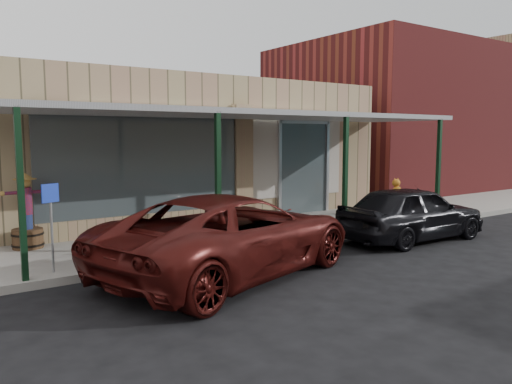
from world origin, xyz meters
TOP-DOWN VIEW (x-y plane):
  - ground at (0.00, 0.00)m, footprint 120.00×120.00m
  - sidewalk at (0.00, 3.60)m, footprint 40.00×3.20m
  - storefront at (-0.00, 8.16)m, footprint 12.00×6.25m
  - awning at (0.00, 3.56)m, footprint 12.00×3.00m
  - block_buildings_near at (2.01, 9.20)m, footprint 61.00×8.00m
  - barrel_scarecrow at (-5.00, 4.72)m, footprint 0.98×0.66m
  - barrel_pumpkin at (5.00, 3.53)m, footprint 0.65×0.65m
  - handicap_sign at (-5.00, 2.40)m, footprint 0.31×0.14m
  - parked_sedan at (2.97, 1.04)m, footprint 4.03×1.78m
  - car_maroon at (-2.21, 0.96)m, footprint 5.85×3.96m

SIDE VIEW (x-z plane):
  - ground at x=0.00m, z-range 0.00..0.00m
  - sidewalk at x=0.00m, z-range 0.00..0.15m
  - barrel_pumpkin at x=5.00m, z-range 0.04..0.79m
  - parked_sedan at x=2.97m, z-range -0.04..1.41m
  - barrel_scarecrow at x=-5.00m, z-range -0.11..1.50m
  - car_maroon at x=-2.21m, z-range 0.00..1.49m
  - handicap_sign at x=-5.00m, z-range 0.37..1.94m
  - storefront at x=0.00m, z-range -0.01..4.19m
  - awning at x=0.00m, z-range 1.49..4.53m
  - block_buildings_near at x=2.01m, z-range -0.23..7.77m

